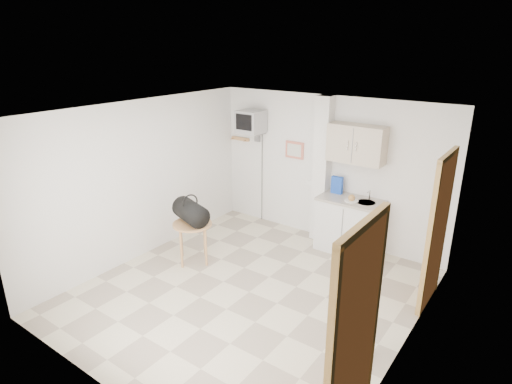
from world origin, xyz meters
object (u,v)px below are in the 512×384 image
Objects in this scene: duffel_bag at (191,212)px; water_bottle at (361,344)px; crt_television at (251,122)px; round_table at (193,228)px.

water_bottle is at bearing 8.44° from duffel_bag.
crt_television is at bearing 113.77° from duffel_bag.
duffel_bag reaches higher than round_table.
water_bottle is at bearing -10.30° from round_table.
duffel_bag is at bearing 169.47° from water_bottle.
water_bottle is (3.07, -0.57, -0.65)m from duffel_bag.
duffel_bag is (-0.04, 0.02, 0.26)m from round_table.
crt_television reaches higher than duffel_bag.
duffel_bag is 1.76× the size of water_bottle.
duffel_bag is at bearing 153.73° from round_table.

